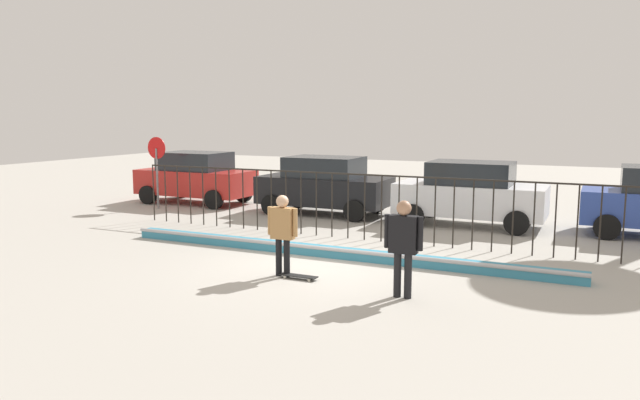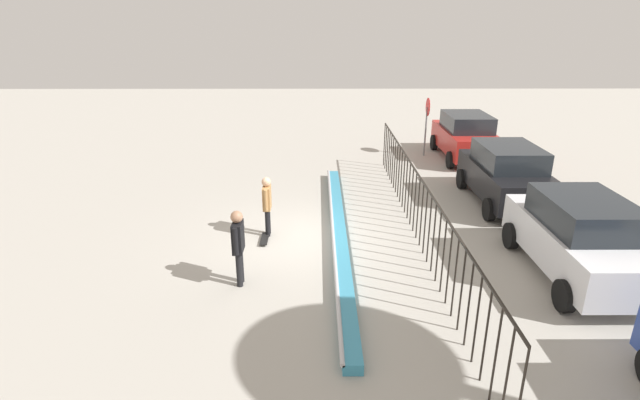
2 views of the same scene
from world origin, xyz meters
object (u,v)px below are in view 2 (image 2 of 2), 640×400
at_px(camera_operator, 238,241).
at_px(skateboard, 265,239).
at_px(parked_car_black, 506,174).
at_px(stop_sign, 427,119).
at_px(parked_car_red, 465,136).
at_px(parked_car_white, 580,237).
at_px(skateboarder, 267,201).

bearing_deg(camera_operator, skateboard, 41.45).
distance_m(parked_car_black, stop_sign, 5.99).
bearing_deg(camera_operator, parked_car_red, 11.92).
bearing_deg(parked_car_red, parked_car_white, -3.94).
height_order(skateboarder, parked_car_black, parked_car_black).
height_order(parked_car_red, parked_car_black, same).
bearing_deg(stop_sign, camera_operator, -30.34).
bearing_deg(skateboarder, parked_car_black, 74.54).
distance_m(parked_car_red, parked_car_black, 5.36).
relative_size(parked_car_black, stop_sign, 1.72).
relative_size(skateboarder, skateboard, 2.09).
xyz_separation_m(skateboard, parked_car_black, (-2.87, 7.46, 0.91)).
height_order(skateboarder, stop_sign, stop_sign).
xyz_separation_m(skateboard, stop_sign, (-8.67, 6.09, 1.56)).
xyz_separation_m(camera_operator, parked_car_red, (-10.49, 7.99, -0.09)).
bearing_deg(parked_car_red, skateboarder, -46.58).
bearing_deg(parked_car_red, stop_sign, -107.71).
distance_m(skateboard, parked_car_black, 8.04).
distance_m(parked_car_red, stop_sign, 1.78).
bearing_deg(camera_operator, skateboarder, 41.23).
xyz_separation_m(camera_operator, parked_car_black, (-5.13, 7.76, -0.09)).
bearing_deg(skateboard, parked_car_white, 66.77).
relative_size(skateboarder, parked_car_white, 0.39).
bearing_deg(camera_operator, parked_car_white, -38.16).
bearing_deg(parked_car_white, skateboard, -101.57).
height_order(skateboard, parked_car_white, parked_car_white).
bearing_deg(skateboard, stop_sign, 136.13).
height_order(skateboard, stop_sign, stop_sign).
bearing_deg(parked_car_black, skateboarder, -67.42).
height_order(camera_operator, parked_car_white, parked_car_white).
bearing_deg(skateboard, parked_car_red, 128.18).
xyz_separation_m(skateboarder, stop_sign, (-8.27, 6.02, 0.61)).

